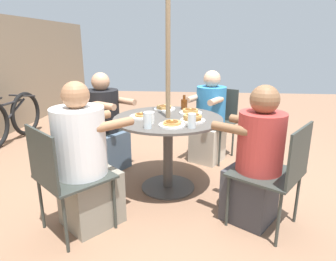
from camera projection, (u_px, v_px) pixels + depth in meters
The scene contains 21 objects.
ground_plane at pixel (168, 187), 3.05m from camera, with size 12.00×12.00×0.00m, color #8C664C.
patio_table at pixel (168, 135), 2.89m from camera, with size 1.04×1.04×0.73m.
umbrella_pole at pixel (168, 73), 2.73m from camera, with size 0.04×0.04×2.30m, color #846B4C.
patio_chair_north at pixel (216, 118), 3.76m from camera, with size 0.65×0.65×0.86m.
diner_north at pixel (209, 121), 3.62m from camera, with size 0.56×0.52×1.10m.
patio_chair_east at pixel (95, 123), 3.52m from camera, with size 0.65×0.65×0.86m.
diner_east at pixel (105, 126), 3.42m from camera, with size 0.57×0.62×1.10m.
patio_chair_south at pixel (63, 173), 2.19m from camera, with size 0.67×0.67×0.86m.
diner_south at pixel (85, 164), 2.30m from camera, with size 0.64×0.62×1.16m.
patio_chair_west at pixel (278, 170), 2.25m from camera, with size 0.66×0.66×0.86m.
diner_west at pixel (255, 162), 2.36m from camera, with size 0.55×0.59×1.13m.
pancake_plate_a at pixel (164, 108), 3.17m from camera, with size 0.23×0.23×0.06m.
pancake_plate_b at pixel (142, 116), 2.85m from camera, with size 0.23×0.23×0.05m.
pancake_plate_c at pixel (172, 124), 2.56m from camera, with size 0.23×0.23×0.05m.
pancake_plate_d at pixel (191, 112), 2.99m from camera, with size 0.23×0.23×0.06m.
pancake_plate_e at pixel (193, 118), 2.71m from camera, with size 0.23×0.23×0.08m.
syrup_bottle at pixel (184, 104), 3.18m from camera, with size 0.09×0.07×0.15m.
coffee_cup at pixel (149, 118), 2.63m from camera, with size 0.10×0.10×0.10m.
drinking_glass_a at pixel (192, 121), 2.50m from camera, with size 0.07×0.07×0.12m, color silver.
drinking_glass_b at pixel (147, 120), 2.48m from camera, with size 0.07×0.07×0.14m, color silver.
bicycle at pixel (10, 119), 4.34m from camera, with size 1.42×0.44×0.70m.
Camera 1 is at (-2.75, -0.26, 1.43)m, focal length 32.00 mm.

